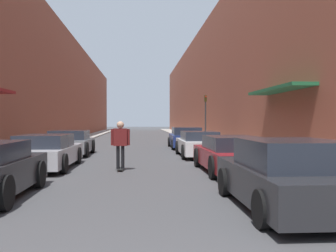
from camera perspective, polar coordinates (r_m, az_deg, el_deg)
ground at (r=29.59m, az=-4.75°, el=-2.50°), size 152.22×152.22×0.00m
curb_strip_left at (r=36.88m, az=-12.55°, el=-1.77°), size 1.80×69.19×0.12m
curb_strip_right at (r=36.82m, az=3.20°, el=-1.75°), size 1.80×69.19×0.12m
building_row_left at (r=37.49m, az=-16.99°, el=5.51°), size 4.90×69.19×9.60m
building_row_right at (r=37.44m, az=7.64°, el=6.16°), size 4.90×69.19×10.41m
parked_car_left_1 at (r=13.98m, az=-18.04°, el=-3.78°), size 1.93×4.53×1.22m
parked_car_left_2 at (r=19.09m, az=-14.68°, el=-2.51°), size 2.05×3.92×1.23m
parked_car_right_0 at (r=7.61m, az=17.72°, el=-7.26°), size 2.00×4.24×1.35m
parked_car_right_1 at (r=12.53m, az=9.50°, el=-4.29°), size 1.91×4.73×1.20m
parked_car_right_2 at (r=17.81m, az=4.69°, el=-2.76°), size 1.90×4.35×1.21m
parked_car_right_3 at (r=23.34m, az=2.75°, el=-1.84°), size 2.02×4.36×1.30m
skateboarder at (r=12.87m, az=-7.27°, el=-2.17°), size 0.65×0.78×1.69m
traffic_light at (r=25.71m, az=5.74°, el=1.89°), size 0.16×0.22×3.34m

